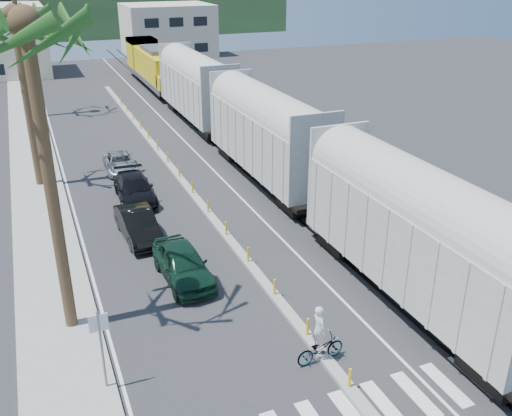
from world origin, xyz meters
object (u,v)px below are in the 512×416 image
Objects in this scene: car_lead at (183,264)px; cyclist at (320,344)px; street_sign at (101,340)px; car_second at (138,225)px.

cyclist reaches higher than car_lead.
street_sign is 0.66× the size of car_second.
cyclist is (3.90, -11.89, -0.02)m from car_second.
cyclist is (2.91, -7.10, -0.07)m from car_lead.
car_second is at bearing 73.14° from street_sign.
car_second is 12.51m from cyclist.
cyclist is at bearing -74.84° from car_second.
car_second is at bearing 99.04° from car_lead.
street_sign reaches higher than car_lead.
cyclist reaches higher than car_second.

